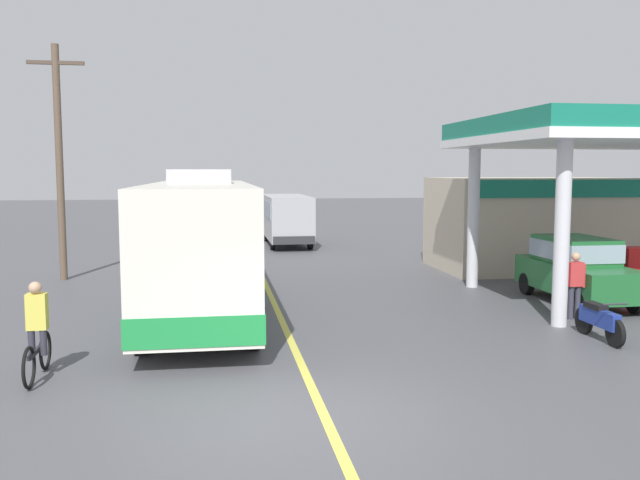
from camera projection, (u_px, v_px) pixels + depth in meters
name	position (u px, v px, depth m)	size (l,w,h in m)	color
ground	(252.00, 254.00, 29.53)	(120.00, 120.00, 0.00)	#4C4C51
lane_divider_stripe	(259.00, 270.00, 24.62)	(0.16, 50.00, 0.01)	#D8CC4C
coach_bus_main	(201.00, 246.00, 17.13)	(2.60, 11.04, 3.69)	silver
gas_station_roadside	(560.00, 201.00, 22.76)	(9.10, 11.95, 5.10)	#147259
car_at_pump	(576.00, 266.00, 18.37)	(1.70, 4.20, 1.82)	#1E602D
minibus_opposing_lane	(287.00, 215.00, 32.88)	(2.04, 6.13, 2.44)	#A5A5AD
cyclist_on_shoulder	(37.00, 334.00, 11.66)	(0.34, 1.82, 1.72)	black
motorcycle_parked_forecourt	(599.00, 320.00, 14.32)	(0.55, 1.80, 0.92)	black
pedestrian_near_pump	(577.00, 272.00, 17.93)	(0.55, 0.22, 1.66)	#33333F
pedestrian_by_shop	(575.00, 282.00, 16.34)	(0.55, 0.22, 1.66)	#33333F
utility_pole_roadside	(59.00, 158.00, 21.97)	(1.80, 0.24, 7.77)	brown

